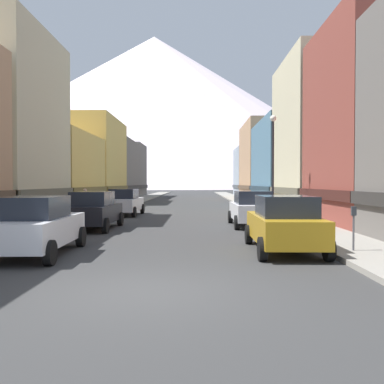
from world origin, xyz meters
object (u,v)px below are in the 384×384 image
Objects in this scene: car_right_0 at (284,223)px; car_left_1 at (94,210)px; car_left_2 at (125,202)px; potted_plant_1 at (42,211)px; car_right_1 at (252,208)px; potted_plant_0 at (23,214)px; parking_meter_near at (354,222)px; car_left_0 at (36,226)px; pedestrian_0 at (85,202)px; streetlamp_right at (273,151)px.

car_left_1 is at bearing 140.38° from car_right_0.
potted_plant_1 is at bearing -116.88° from car_left_2.
car_right_1 is 10.94m from potted_plant_0.
car_right_0 reaches higher than potted_plant_0.
car_left_1 is 1.00× the size of car_right_0.
car_right_1 is at bearing 10.76° from car_left_1.
car_left_2 is 18.01m from parking_meter_near.
car_left_1 is (-0.00, 7.03, 0.00)m from car_left_0.
car_left_2 and car_right_0 have the same top height.
potted_plant_0 is 2.32m from potted_plant_1.
parking_meter_near reaches higher than potted_plant_1.
car_left_0 is at bearing -80.46° from pedestrian_0.
car_left_1 is at bearing -169.24° from car_right_1.
potted_plant_1 is (-3.20, -6.31, -0.18)m from car_left_2.
car_left_2 is at bearing 155.79° from streetlamp_right.
car_left_0 and car_left_2 have the same top height.
potted_plant_0 is (-10.80, -1.72, -0.18)m from car_right_1.
pedestrian_0 is at bearing 148.68° from car_right_1.
potted_plant_1 is at bearing 147.48° from car_left_1.
potted_plant_1 is at bearing 109.45° from car_left_0.
car_left_1 and car_right_1 have the same top height.
car_left_0 is at bearing -89.99° from car_left_2.
car_left_0 is 11.38m from car_right_1.
streetlamp_right is at bearing 10.07° from potted_plant_1.
car_right_0 is at bearing -37.65° from potted_plant_1.
car_left_1 is 4.35× the size of potted_plant_0.
car_left_0 is 4.38× the size of potted_plant_0.
parking_meter_near reaches higher than potted_plant_0.
potted_plant_1 is at bearing 144.92° from parking_meter_near.
car_left_0 is at bearing -89.98° from car_left_1.
pedestrian_0 is (-2.45, -0.79, 0.02)m from car_left_2.
potted_plant_0 is (-12.75, 6.64, -0.29)m from parking_meter_near.
car_left_2 is 1.01× the size of car_right_0.
car_right_1 reaches higher than parking_meter_near.
streetlamp_right is (-0.40, 11.15, 2.97)m from parking_meter_near.
car_right_0 reaches higher than parking_meter_near.
car_left_2 reaches higher than parking_meter_near.
parking_meter_near is at bearing -35.08° from potted_plant_1.
car_left_1 is at bearing 4.96° from potted_plant_0.
car_left_1 is 10.54m from streetlamp_right.
potted_plant_1 is (-3.20, 2.04, -0.18)m from car_left_1.
car_left_2 is 0.76× the size of streetlamp_right.
potted_plant_0 is at bearing -110.34° from car_left_2.
streetlamp_right reaches higher than car_left_0.
car_right_0 is at bearing -98.38° from streetlamp_right.
car_left_0 is 7.47m from potted_plant_0.
car_right_0 is 4.30× the size of potted_plant_1.
car_right_1 is (0.00, 7.74, 0.00)m from car_right_0.
pedestrian_0 is at bearing 125.96° from car_right_0.
potted_plant_0 is at bearing -159.94° from streetlamp_right.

